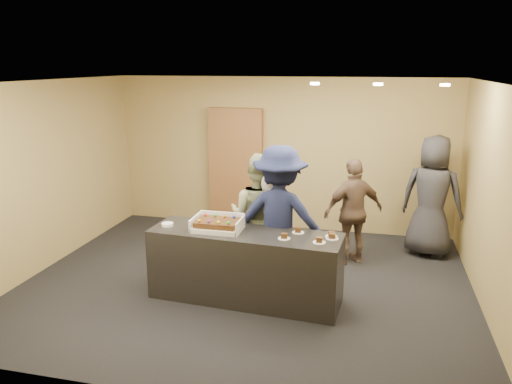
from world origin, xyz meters
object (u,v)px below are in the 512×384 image
plate_stack (167,224)px  cake_box (218,226)px  person_navy_man (280,218)px  serving_counter (245,266)px  person_sage_man (259,217)px  sheet_cake (217,223)px  person_server_grey (271,229)px  person_brown_extra (353,211)px  person_dark_suit (432,196)px  storage_cabinet (236,168)px

plate_stack → cake_box: bearing=1.0°
cake_box → person_navy_man: size_ratio=0.32×
serving_counter → cake_box: size_ratio=3.92×
plate_stack → person_sage_man: (1.04, 0.70, -0.04)m
serving_counter → person_sage_man: 0.83m
serving_counter → plate_stack: plate_stack is taller
cake_box → person_sage_man: (0.36, 0.69, -0.06)m
sheet_cake → cake_box: bearing=89.2°
cake_box → sheet_cake: cake_box is taller
serving_counter → person_server_grey: (0.22, 0.53, 0.33)m
person_navy_man → cake_box: bearing=32.1°
sheet_cake → person_server_grey: 0.81m
sheet_cake → person_brown_extra: bearing=44.1°
person_brown_extra → person_dark_suit: bearing=176.6°
serving_counter → person_dark_suit: bearing=46.0°
person_navy_man → person_dark_suit: 2.67m
cake_box → plate_stack: size_ratio=4.04×
serving_counter → person_brown_extra: bearing=55.1°
sheet_cake → person_navy_man: (0.70, 0.46, -0.04)m
sheet_cake → person_brown_extra: (1.61, 1.55, -0.20)m
storage_cabinet → person_server_grey: (1.14, -2.35, -0.30)m
plate_stack → person_dark_suit: 4.06m
storage_cabinet → person_sage_man: bearing=-66.6°
sheet_cake → person_server_grey: person_server_grey is taller
person_brown_extra → serving_counter: bearing=19.8°
serving_counter → cake_box: (-0.35, 0.02, 0.49)m
sheet_cake → plate_stack: bearing=179.1°
storage_cabinet → plate_stack: (-0.11, -2.87, -0.16)m
person_server_grey → plate_stack: bearing=31.6°
serving_counter → person_navy_man: person_navy_man is taller
cake_box → person_brown_extra: bearing=43.7°
cake_box → person_sage_man: size_ratio=0.35×
storage_cabinet → sheet_cake: (0.57, -2.88, -0.08)m
sheet_cake → person_navy_man: 0.84m
plate_stack → storage_cabinet: bearing=87.9°
sheet_cake → plate_stack: sheet_cake is taller
storage_cabinet → cake_box: 2.92m
cake_box → sheet_cake: bearing=-90.8°
person_brown_extra → person_dark_suit: person_dark_suit is taller
person_sage_man → person_server_grey: bearing=148.5°
person_server_grey → person_sage_man: size_ratio=0.88×
person_navy_man → person_brown_extra: bearing=-129.8°
sheet_cake → person_navy_man: person_navy_man is taller
person_server_grey → person_dark_suit: person_dark_suit is taller
sheet_cake → person_dark_suit: size_ratio=0.27×
plate_stack → person_navy_man: 1.45m
plate_stack → sheet_cake: bearing=-0.9°
sheet_cake → person_sage_man: bearing=62.7°
serving_counter → person_navy_man: bearing=57.2°
serving_counter → person_brown_extra: 2.03m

